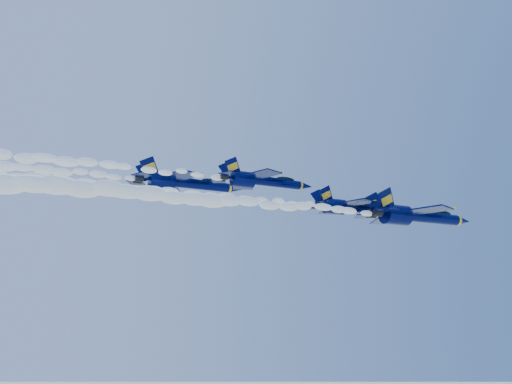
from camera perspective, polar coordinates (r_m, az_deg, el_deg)
name	(u,v)px	position (r m, az deg, el deg)	size (l,w,h in m)	color
jet_lead	(416,216)	(80.51, 17.81, -2.62)	(19.71, 16.17, 7.33)	#00053A
smoke_trail_jet_lead	(178,196)	(62.25, -8.91, -0.51)	(58.22, 2.67, 2.40)	white
jet_second	(351,207)	(78.79, 10.78, -1.74)	(15.36, 12.60, 5.71)	#00053A
smoke_trail_jet_second	(115,187)	(65.52, -15.78, 0.52)	(58.22, 2.08, 1.87)	white
jet_third	(262,181)	(78.69, 0.64, 1.30)	(16.34, 13.41, 6.07)	#00053A
smoke_trail_jet_third	(7,155)	(71.90, -26.53, 3.83)	(58.22, 2.21, 1.99)	white
jet_fourth	(184,183)	(85.54, -8.21, 1.06)	(19.33, 15.86, 7.18)	#00053A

